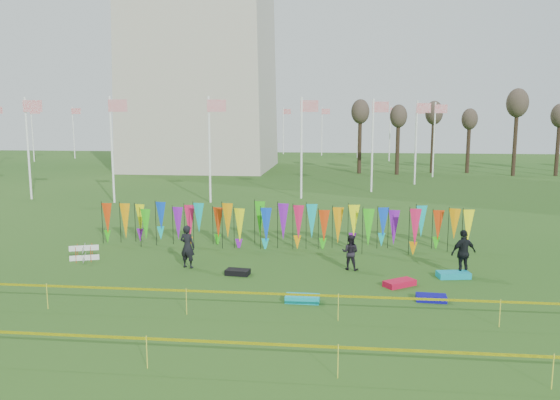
# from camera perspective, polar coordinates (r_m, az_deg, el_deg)

# --- Properties ---
(ground) EXTENTS (160.00, 160.00, 0.00)m
(ground) POSITION_cam_1_polar(r_m,az_deg,el_deg) (20.69, -2.49, -9.64)
(ground) COLOR #214A14
(ground) RESTS_ON ground
(flagpole_ring) EXTENTS (57.40, 56.16, 8.00)m
(flagpole_ring) POSITION_cam_1_polar(r_m,az_deg,el_deg) (69.56, -7.97, 6.59)
(flagpole_ring) COLOR white
(flagpole_ring) RESTS_ON ground
(banner_row) EXTENTS (18.64, 0.64, 2.14)m
(banner_row) POSITION_cam_1_polar(r_m,az_deg,el_deg) (27.08, 0.33, -2.46)
(banner_row) COLOR black
(banner_row) RESTS_ON ground
(caution_tape_near) EXTENTS (26.00, 0.02, 0.90)m
(caution_tape_near) POSITION_cam_1_polar(r_m,az_deg,el_deg) (18.14, -4.42, -9.74)
(caution_tape_near) COLOR #FDFF05
(caution_tape_near) RESTS_ON ground
(caution_tape_far) EXTENTS (26.00, 0.02, 0.90)m
(caution_tape_far) POSITION_cam_1_polar(r_m,az_deg,el_deg) (14.54, -7.37, -14.60)
(caution_tape_far) COLOR #FDFF05
(caution_tape_far) RESTS_ON ground
(box_kite) EXTENTS (0.66, 0.66, 0.73)m
(box_kite) POSITION_cam_1_polar(r_m,az_deg,el_deg) (26.48, -19.78, -5.23)
(box_kite) COLOR red
(box_kite) RESTS_ON ground
(person_left) EXTENTS (0.79, 0.66, 1.88)m
(person_left) POSITION_cam_1_polar(r_m,az_deg,el_deg) (24.02, -9.65, -4.81)
(person_left) COLOR black
(person_left) RESTS_ON ground
(person_mid) EXTENTS (0.83, 0.63, 1.52)m
(person_mid) POSITION_cam_1_polar(r_m,az_deg,el_deg) (23.62, 7.36, -5.45)
(person_mid) COLOR black
(person_mid) RESTS_ON ground
(person_right) EXTENTS (1.29, 1.04, 1.93)m
(person_right) POSITION_cam_1_polar(r_m,az_deg,el_deg) (23.73, 18.62, -5.26)
(person_right) COLOR black
(person_right) RESTS_ON ground
(kite_bag_turquoise) EXTENTS (1.22, 0.63, 0.24)m
(kite_bag_turquoise) POSITION_cam_1_polar(r_m,az_deg,el_deg) (19.67, 2.36, -10.25)
(kite_bag_turquoise) COLOR #0DB3C9
(kite_bag_turquoise) RESTS_ON ground
(kite_bag_blue) EXTENTS (1.09, 0.62, 0.22)m
(kite_bag_blue) POSITION_cam_1_polar(r_m,az_deg,el_deg) (20.48, 15.52, -9.83)
(kite_bag_blue) COLOR #0C0994
(kite_bag_blue) RESTS_ON ground
(kite_bag_red) EXTENTS (1.35, 1.20, 0.23)m
(kite_bag_red) POSITION_cam_1_polar(r_m,az_deg,el_deg) (21.89, 12.38, -8.48)
(kite_bag_red) COLOR red
(kite_bag_red) RESTS_ON ground
(kite_bag_black) EXTENTS (1.04, 0.68, 0.23)m
(kite_bag_black) POSITION_cam_1_polar(r_m,az_deg,el_deg) (22.92, -4.44, -7.52)
(kite_bag_black) COLOR black
(kite_bag_black) RESTS_ON ground
(kite_bag_teal) EXTENTS (1.37, 0.83, 0.25)m
(kite_bag_teal) POSITION_cam_1_polar(r_m,az_deg,el_deg) (23.53, 17.66, -7.46)
(kite_bag_teal) COLOR #0D9FB6
(kite_bag_teal) RESTS_ON ground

